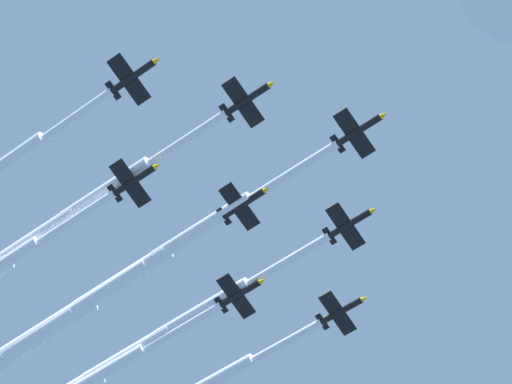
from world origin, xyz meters
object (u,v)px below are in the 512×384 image
object	(u,v)px
jet_lead	(119,283)
jet_port_mid	(33,340)
jet_port_inner	(125,358)
jet_starboard_inner	(33,241)

from	to	relation	value
jet_lead	jet_port_mid	bearing A→B (deg)	-131.85
jet_lead	jet_port_inner	xyz separation A→B (m)	(-17.11, 1.41, 0.41)
jet_port_inner	jet_starboard_inner	world-z (taller)	jet_starboard_inner
jet_lead	jet_port_mid	xyz separation A→B (m)	(-13.37, -14.93, -0.58)
jet_starboard_inner	jet_port_mid	size ratio (longest dim) A/B	0.98
jet_lead	jet_starboard_inner	size ratio (longest dim) A/B	1.08
jet_port_inner	jet_port_mid	world-z (taller)	jet_port_inner
jet_lead	jet_starboard_inner	bearing A→B (deg)	-66.71
jet_lead	jet_port_inner	distance (m)	17.17
jet_lead	jet_port_inner	bearing A→B (deg)	175.30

